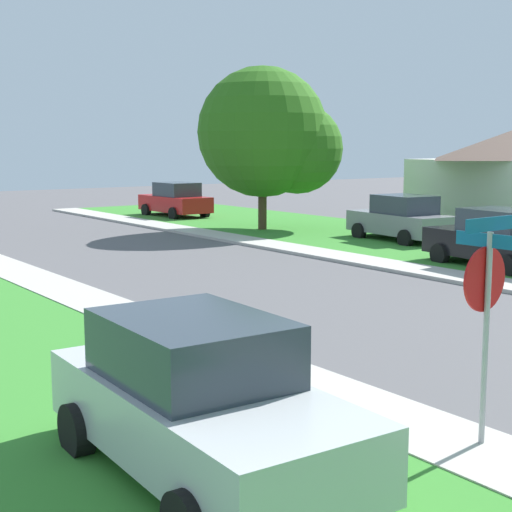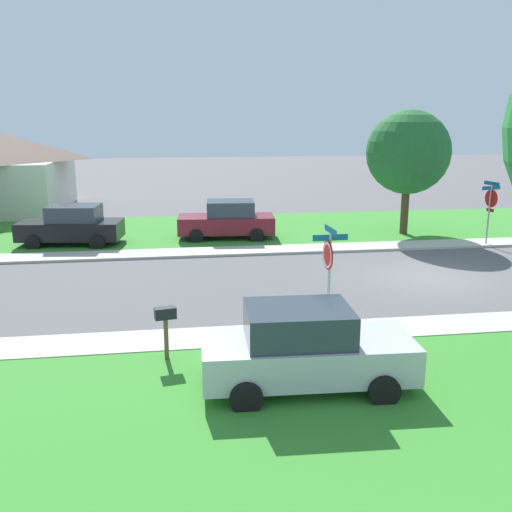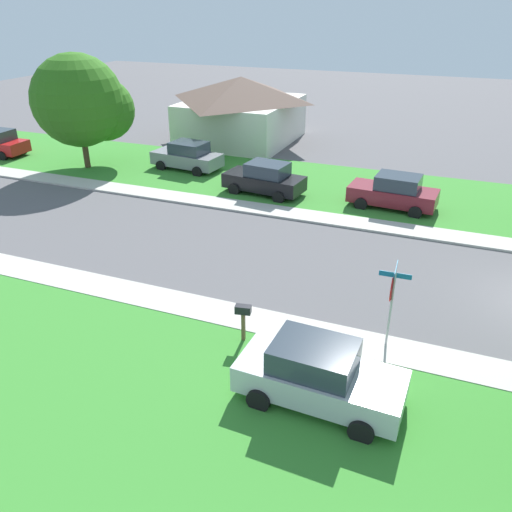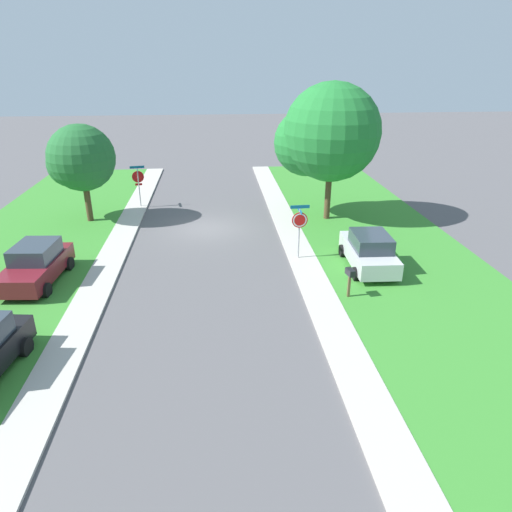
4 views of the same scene
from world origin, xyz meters
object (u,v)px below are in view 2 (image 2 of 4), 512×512
tree_across_left (409,155)px  mailbox (166,320)px  car_silver_behind_trees (305,348)px  stop_sign_near_corner (490,202)px  car_maroon_near_corner (227,220)px  car_black_kerbside_mid (72,226)px  stop_sign_far_corner (329,261)px

tree_across_left → mailbox: size_ratio=4.40×
car_silver_behind_trees → mailbox: size_ratio=3.34×
stop_sign_near_corner → tree_across_left: bearing=42.1°
car_maroon_near_corner → stop_sign_near_corner: bearing=-104.9°
car_black_kerbside_mid → car_maroon_near_corner: size_ratio=1.01×
stop_sign_far_corner → mailbox: (-1.36, 4.12, -0.88)m
car_maroon_near_corner → stop_sign_far_corner: bearing=-172.9°
tree_across_left → car_maroon_near_corner: bearing=89.5°
car_silver_behind_trees → tree_across_left: tree_across_left is taller
car_black_kerbside_mid → car_silver_behind_trees: same height
stop_sign_near_corner → car_maroon_near_corner: size_ratio=0.63×
stop_sign_far_corner → mailbox: 4.43m
stop_sign_near_corner → car_black_kerbside_mid: bearing=81.9°
car_black_kerbside_mid → tree_across_left: bearing=-88.9°
stop_sign_near_corner → stop_sign_far_corner: size_ratio=1.00×
stop_sign_near_corner → car_maroon_near_corner: bearing=75.1°
stop_sign_near_corner → car_black_kerbside_mid: 17.96m
stop_sign_far_corner → mailbox: bearing=108.2°
car_silver_behind_trees → car_maroon_near_corner: size_ratio=0.99×
mailbox → car_maroon_near_corner: bearing=-11.4°
car_black_kerbside_mid → car_silver_behind_trees: 16.07m
tree_across_left → mailbox: 17.38m
stop_sign_far_corner → car_maroon_near_corner: size_ratio=0.63×
car_black_kerbside_mid → mailbox: 13.44m
tree_across_left → mailbox: bearing=139.8°
car_silver_behind_trees → tree_across_left: size_ratio=0.76×
car_maroon_near_corner → tree_across_left: bearing=-90.5°
car_black_kerbside_mid → tree_across_left: (0.30, -15.18, 2.86)m
stop_sign_near_corner → car_maroon_near_corner: 11.42m
stop_sign_near_corner → car_silver_behind_trees: size_ratio=0.63×
stop_sign_far_corner → car_black_kerbside_mid: (11.44, 8.22, -1.01)m
car_silver_behind_trees → car_maroon_near_corner: same height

